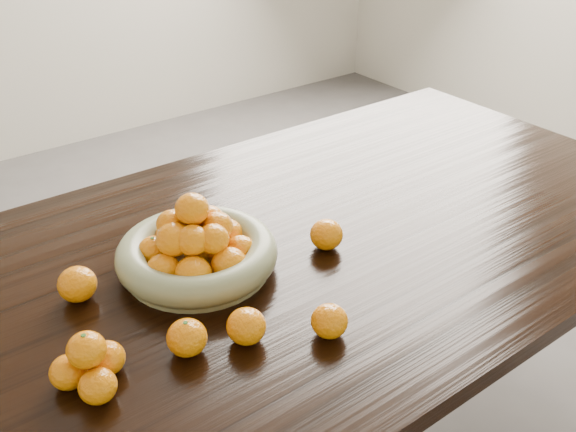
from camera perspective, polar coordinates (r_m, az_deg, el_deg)
dining_table at (r=1.40m, az=-0.59°, el=-5.67°), size 2.00×1.00×0.75m
fruit_bowl at (r=1.27m, az=-8.11°, el=-2.98°), size 0.32×0.32×0.17m
orange_pyramid at (r=1.06m, az=-17.20°, el=-12.62°), size 0.12×0.11×0.10m
loose_orange_0 at (r=1.09m, az=-8.97°, el=-10.63°), size 0.07×0.07×0.06m
loose_orange_1 at (r=1.10m, az=-3.73°, el=-9.75°), size 0.07×0.07×0.06m
loose_orange_2 at (r=1.11m, az=3.70°, el=-9.31°), size 0.06×0.06×0.06m
loose_orange_3 at (r=1.25m, az=-18.22°, el=-5.78°), size 0.07×0.07×0.07m
loose_orange_4 at (r=1.33m, az=3.44°, el=-1.66°), size 0.07×0.07×0.06m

